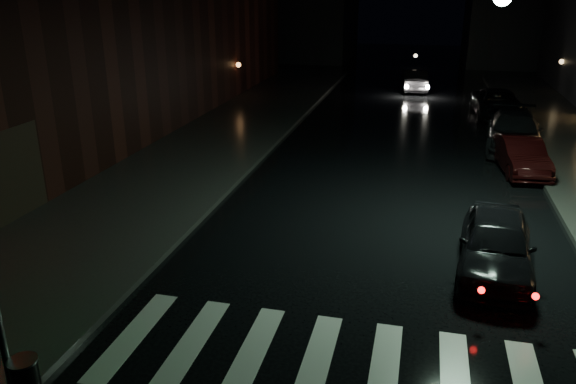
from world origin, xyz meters
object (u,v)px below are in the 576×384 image
Objects in this scene: parked_car_b at (521,155)px; parked_car_d at (498,104)px; parked_car_a at (496,244)px; oncoming_car at (414,80)px; parked_car_c at (514,131)px.

parked_car_b is 0.79× the size of parked_car_d.
parked_car_a reaches higher than parked_car_b.
parked_car_a is 17.60m from parked_car_d.
oncoming_car is at bearing 119.80° from parked_car_d.
parked_car_a is at bearing -107.54° from parked_car_b.
parked_car_a is 11.44m from parked_car_c.
parked_car_c is 1.05× the size of parked_car_d.
parked_car_d is (1.80, 17.51, -0.01)m from parked_car_a.
parked_car_c is at bearing 86.44° from parked_car_a.
oncoming_car is (-4.37, 12.99, -0.07)m from parked_car_c.
parked_car_a is at bearing -98.92° from parked_car_d.
oncoming_car is (-4.22, 16.18, 0.04)m from parked_car_b.
oncoming_car is at bearing 98.54° from parked_car_b.
parked_car_b is 9.41m from parked_car_d.
oncoming_car is at bearing 114.43° from parked_car_c.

